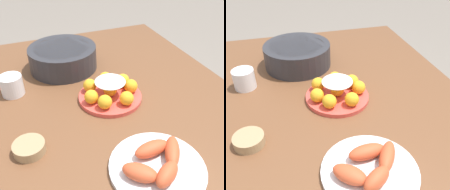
{
  "view_description": "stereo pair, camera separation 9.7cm",
  "coord_description": "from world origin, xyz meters",
  "views": [
    {
      "loc": [
        -0.71,
        0.29,
        1.36
      ],
      "look_at": [
        0.03,
        -0.01,
        0.8
      ],
      "focal_mm": 42.0,
      "sensor_mm": 36.0,
      "label": 1
    },
    {
      "loc": [
        -0.74,
        0.2,
        1.36
      ],
      "look_at": [
        0.03,
        -0.01,
        0.8
      ],
      "focal_mm": 42.0,
      "sensor_mm": 36.0,
      "label": 2
    }
  ],
  "objects": [
    {
      "name": "dining_table",
      "position": [
        0.0,
        0.0,
        0.68
      ],
      "size": [
        1.52,
        1.05,
        0.76
      ],
      "color": "brown",
      "rests_on": "ground_plane"
    },
    {
      "name": "cup_far",
      "position": [
        0.24,
        0.34,
        0.8
      ],
      "size": [
        0.09,
        0.09,
        0.08
      ],
      "color": "white",
      "rests_on": "dining_table"
    },
    {
      "name": "cake_plate",
      "position": [
        0.07,
        -0.01,
        0.8
      ],
      "size": [
        0.24,
        0.24,
        0.09
      ],
      "color": "#E04C42",
      "rests_on": "dining_table"
    },
    {
      "name": "sauce_bowl",
      "position": [
        -0.1,
        0.32,
        0.78
      ],
      "size": [
        0.1,
        0.1,
        0.03
      ],
      "color": "tan",
      "rests_on": "dining_table"
    },
    {
      "name": "seafood_platter",
      "position": [
        -0.3,
        -0.01,
        0.78
      ],
      "size": [
        0.27,
        0.27,
        0.06
      ],
      "color": "silver",
      "rests_on": "dining_table"
    },
    {
      "name": "serving_bowl",
      "position": [
        0.38,
        0.1,
        0.82
      ],
      "size": [
        0.31,
        0.31,
        0.1
      ],
      "color": "#2D2D33",
      "rests_on": "dining_table"
    }
  ]
}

